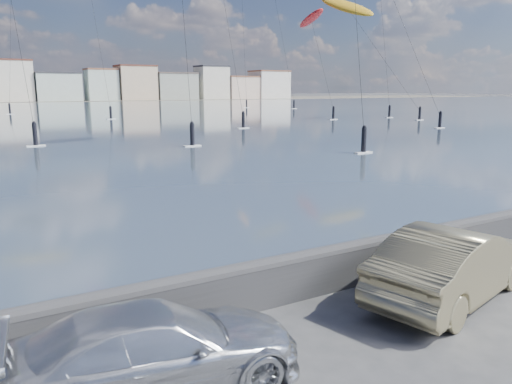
# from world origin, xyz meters

# --- Properties ---
(ground) EXTENTS (700.00, 700.00, 0.00)m
(ground) POSITION_xyz_m (0.00, 0.00, 0.00)
(ground) COLOR #333335
(ground) RESTS_ON ground
(seawall) EXTENTS (400.00, 0.36, 1.08)m
(seawall) POSITION_xyz_m (0.00, 2.70, 0.58)
(seawall) COLOR #28282B
(seawall) RESTS_ON ground
(car_silver) EXTENTS (4.76, 2.36, 1.33)m
(car_silver) POSITION_xyz_m (-2.51, 1.02, 0.66)
(car_silver) COLOR silver
(car_silver) RESTS_ON ground
(car_champagne) EXTENTS (5.20, 2.89, 1.62)m
(car_champagne) POSITION_xyz_m (4.24, 1.01, 0.81)
(car_champagne) COLOR tan
(car_champagne) RESTS_ON ground
(kitesurfer_2) EXTENTS (6.35, 15.01, 17.07)m
(kitesurfer_2) POSITION_xyz_m (45.14, 62.08, 15.28)
(kitesurfer_2) COLOR red
(kitesurfer_2) RESTS_ON ground
(kitesurfer_13) EXTENTS (6.41, 18.78, 19.91)m
(kitesurfer_13) POSITION_xyz_m (49.60, 58.60, 16.99)
(kitesurfer_13) COLOR #BF8C19
(kitesurfer_13) RESTS_ON ground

